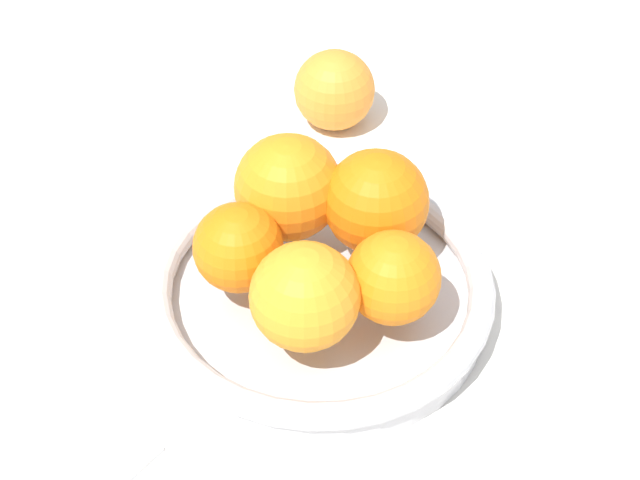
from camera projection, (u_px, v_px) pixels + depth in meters
name	position (u px, v px, depth m)	size (l,w,h in m)	color
ground_plane	(320.00, 310.00, 0.83)	(4.00, 4.00, 0.00)	silver
fruit_bowl	(320.00, 293.00, 0.82)	(0.27, 0.27, 0.04)	silver
orange_pile	(321.00, 234.00, 0.79)	(0.19, 0.18, 0.08)	orange
stray_orange	(334.00, 90.00, 0.98)	(0.08, 0.08, 0.08)	orange
napkin_folded	(42.00, 459.00, 0.73)	(0.12, 0.12, 0.01)	white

